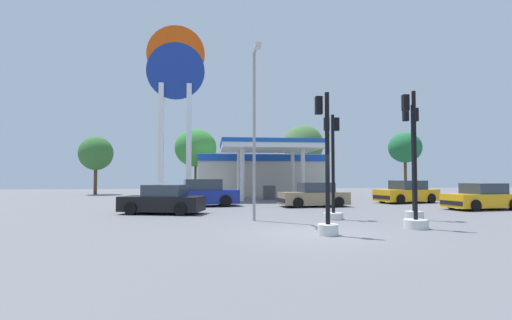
{
  "coord_description": "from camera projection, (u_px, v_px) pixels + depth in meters",
  "views": [
    {
      "loc": [
        -3.29,
        -11.85,
        1.82
      ],
      "look_at": [
        0.12,
        17.44,
        3.11
      ],
      "focal_mm": 26.49,
      "sensor_mm": 36.0,
      "label": 1
    }
  ],
  "objects": [
    {
      "name": "ground_plane",
      "position": [
        315.0,
        233.0,
        12.06
      ],
      "size": [
        90.0,
        90.0,
        0.0
      ],
      "primitive_type": "plane",
      "color": "slate",
      "rests_on": "ground"
    },
    {
      "name": "car_3",
      "position": [
        482.0,
        198.0,
        20.73
      ],
      "size": [
        4.24,
        2.29,
        1.45
      ],
      "color": "black",
      "rests_on": "ground"
    },
    {
      "name": "tree_1",
      "position": [
        196.0,
        148.0,
        39.7
      ],
      "size": [
        4.36,
        4.36,
        6.82
      ],
      "color": "brown",
      "rests_on": "ground"
    },
    {
      "name": "traffic_signal_0",
      "position": [
        333.0,
        184.0,
        16.12
      ],
      "size": [
        0.82,
        0.82,
        4.47
      ],
      "color": "silver",
      "rests_on": "ground"
    },
    {
      "name": "traffic_signal_2",
      "position": [
        413.0,
        182.0,
        15.94
      ],
      "size": [
        0.75,
        0.75,
        4.86
      ],
      "color": "silver",
      "rests_on": "ground"
    },
    {
      "name": "station_pole_sign",
      "position": [
        176.0,
        86.0,
        30.53
      ],
      "size": [
        4.67,
        0.56,
        14.12
      ],
      "color": "white",
      "rests_on": "ground"
    },
    {
      "name": "tree_2",
      "position": [
        303.0,
        145.0,
        39.38
      ],
      "size": [
        4.2,
        4.2,
        7.17
      ],
      "color": "brown",
      "rests_on": "ground"
    },
    {
      "name": "traffic_signal_3",
      "position": [
        326.0,
        190.0,
        11.76
      ],
      "size": [
        0.64,
        0.68,
        4.47
      ],
      "color": "silver",
      "rests_on": "ground"
    },
    {
      "name": "car_0",
      "position": [
        314.0,
        196.0,
        22.78
      ],
      "size": [
        4.21,
        2.17,
        1.46
      ],
      "color": "black",
      "rests_on": "ground"
    },
    {
      "name": "traffic_signal_1",
      "position": [
        414.0,
        193.0,
        13.22
      ],
      "size": [
        0.83,
        0.83,
        4.84
      ],
      "color": "silver",
      "rests_on": "ground"
    },
    {
      "name": "car_4",
      "position": [
        200.0,
        194.0,
        23.1
      ],
      "size": [
        4.85,
        2.6,
        1.66
      ],
      "color": "black",
      "rests_on": "ground"
    },
    {
      "name": "gas_station",
      "position": [
        260.0,
        172.0,
        35.18
      ],
      "size": [
        11.43,
        12.46,
        4.54
      ],
      "color": "beige",
      "rests_on": "ground"
    },
    {
      "name": "tree_3",
      "position": [
        405.0,
        148.0,
        40.35
      ],
      "size": [
        3.45,
        3.45,
        6.53
      ],
      "color": "brown",
      "rests_on": "ground"
    },
    {
      "name": "corner_streetlamp",
      "position": [
        255.0,
        118.0,
        15.53
      ],
      "size": [
        0.24,
        1.48,
        7.05
      ],
      "color": "gray",
      "rests_on": "ground"
    },
    {
      "name": "tree_0",
      "position": [
        96.0,
        153.0,
        38.08
      ],
      "size": [
        3.35,
        3.35,
        5.87
      ],
      "color": "brown",
      "rests_on": "ground"
    },
    {
      "name": "car_1",
      "position": [
        163.0,
        201.0,
        18.41
      ],
      "size": [
        4.24,
        2.6,
        1.42
      ],
      "color": "black",
      "rests_on": "ground"
    },
    {
      "name": "car_2",
      "position": [
        407.0,
        193.0,
        26.07
      ],
      "size": [
        4.61,
        2.81,
        1.54
      ],
      "color": "black",
      "rests_on": "ground"
    }
  ]
}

